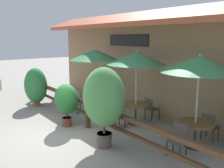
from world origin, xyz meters
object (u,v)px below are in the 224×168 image
at_px(potted_plant_corner_fern, 36,86).
at_px(chair_far_streetside, 178,138).
at_px(dining_table_middle, 136,107).
at_px(chair_middle_streetside, 119,114).
at_px(dining_table_far, 195,127).
at_px(patio_umbrella_near, 95,55).
at_px(chair_near_streetside, 80,101).
at_px(potted_plant_entrance_palm, 66,100).
at_px(chair_middle_wallside, 151,108).
at_px(chair_near_wallside, 110,97).
at_px(potted_plant_tall_tropical, 104,99).
at_px(chair_far_wallside, 209,125).
at_px(dining_table_near, 95,96).
at_px(patio_umbrella_middle, 137,58).
at_px(patio_umbrella_far, 199,64).

bearing_deg(potted_plant_corner_fern, chair_far_streetside, 9.68).
bearing_deg(potted_plant_corner_fern, dining_table_middle, 23.88).
bearing_deg(chair_middle_streetside, dining_table_far, 22.93).
height_order(patio_umbrella_near, chair_near_streetside, patio_umbrella_near).
bearing_deg(dining_table_far, potted_plant_entrance_palm, -150.65).
height_order(chair_middle_wallside, chair_far_streetside, same).
height_order(chair_middle_streetside, chair_far_streetside, same).
bearing_deg(dining_table_far, chair_far_streetside, -88.79).
distance_m(chair_near_streetside, chair_middle_streetside, 2.39).
height_order(patio_umbrella_near, chair_near_wallside, patio_umbrella_near).
xyz_separation_m(patio_umbrella_near, dining_table_middle, (2.43, 0.18, -1.80)).
bearing_deg(chair_middle_streetside, potted_plant_tall_tropical, -46.07).
relative_size(chair_middle_streetside, chair_far_streetside, 1.00).
bearing_deg(chair_far_streetside, dining_table_middle, 150.06).
bearing_deg(chair_middle_wallside, dining_table_far, 168.21).
distance_m(chair_near_streetside, potted_plant_tall_tropical, 3.70).
xyz_separation_m(chair_far_wallside, potted_plant_tall_tropical, (-1.57, -2.83, 0.96)).
height_order(dining_table_middle, potted_plant_tall_tropical, potted_plant_tall_tropical).
bearing_deg(potted_plant_corner_fern, chair_middle_streetside, 15.85).
relative_size(dining_table_near, dining_table_far, 1.00).
relative_size(patio_umbrella_near, potted_plant_entrance_palm, 1.75).
xyz_separation_m(dining_table_middle, potted_plant_corner_fern, (-4.58, -2.03, 0.34)).
relative_size(patio_umbrella_near, chair_far_streetside, 3.17).
relative_size(dining_table_middle, dining_table_far, 1.00).
distance_m(chair_far_streetside, potted_plant_tall_tropical, 2.28).
bearing_deg(chair_far_streetside, chair_near_wallside, 152.04).
bearing_deg(chair_far_wallside, potted_plant_tall_tropical, 53.28).
relative_size(dining_table_near, chair_near_streetside, 1.23).
distance_m(patio_umbrella_middle, potted_plant_corner_fern, 5.21).
xyz_separation_m(patio_umbrella_far, chair_far_wallside, (-0.03, 0.78, -1.93)).
relative_size(chair_far_wallside, potted_plant_tall_tropical, 0.36).
height_order(patio_umbrella_near, potted_plant_corner_fern, patio_umbrella_near).
height_order(dining_table_far, potted_plant_entrance_palm, potted_plant_entrance_palm).
xyz_separation_m(dining_table_near, chair_near_wallside, (0.08, 0.75, -0.13)).
xyz_separation_m(patio_umbrella_near, patio_umbrella_far, (4.97, 0.15, 0.00)).
bearing_deg(patio_umbrella_middle, chair_far_wallside, 16.53).
bearing_deg(dining_table_middle, chair_far_streetside, -17.57).
xyz_separation_m(patio_umbrella_near, patio_umbrella_middle, (2.43, 0.18, 0.00)).
relative_size(patio_umbrella_near, dining_table_near, 2.58).
relative_size(patio_umbrella_middle, dining_table_far, 2.58).
bearing_deg(dining_table_far, dining_table_middle, 179.28).
bearing_deg(chair_middle_streetside, dining_table_middle, 93.51).
xyz_separation_m(potted_plant_entrance_palm, potted_plant_corner_fern, (-3.32, 0.14, -0.02)).
xyz_separation_m(dining_table_middle, dining_table_far, (2.54, -0.03, 0.00)).
relative_size(chair_near_wallside, chair_far_streetside, 1.00).
distance_m(chair_near_wallside, potted_plant_entrance_palm, 2.98).
bearing_deg(dining_table_middle, dining_table_near, -175.65).
bearing_deg(chair_middle_streetside, patio_umbrella_near, 174.42).
height_order(dining_table_near, patio_umbrella_middle, patio_umbrella_middle).
relative_size(dining_table_near, chair_far_wallside, 1.23).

